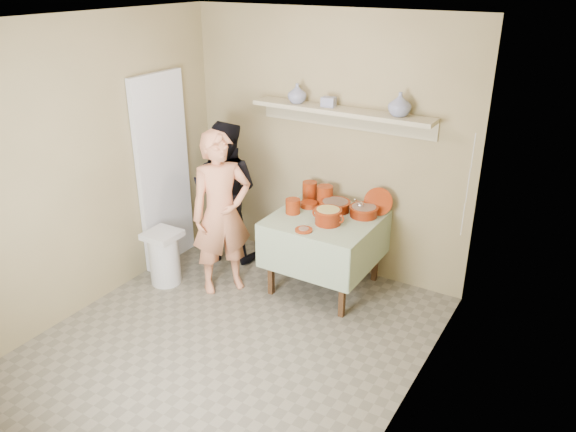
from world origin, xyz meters
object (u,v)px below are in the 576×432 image
Objects in this scene: person_cook at (221,214)px; trash_bin at (164,257)px; serving_table at (325,228)px; cazuela_rice at (328,215)px; person_helper at (225,191)px.

person_cook is 2.85× the size of trash_bin.
person_cook is 1.00m from serving_table.
person_cook is 0.80m from trash_bin.
person_cook reaches higher than trash_bin.
serving_table reaches higher than trash_bin.
cazuela_rice is at bearing 22.61° from trash_bin.
cazuela_rice is (0.08, -0.12, 0.20)m from serving_table.
serving_table is 0.25m from cazuela_rice.
serving_table is 1.63m from trash_bin.
person_cook is 1.64× the size of serving_table.
person_helper reaches higher than cazuela_rice.
person_cook reaches higher than serving_table.
person_helper is at bearing 77.20° from trash_bin.
person_cook reaches higher than cazuela_rice.
cazuela_rice reaches higher than trash_bin.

